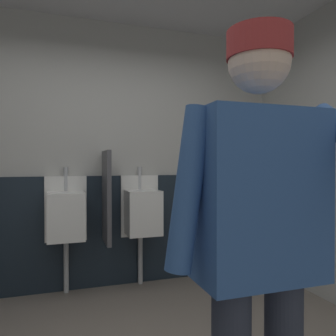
% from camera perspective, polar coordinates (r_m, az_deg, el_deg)
% --- Properties ---
extents(wall_back, '(4.52, 0.12, 2.75)m').
position_cam_1_polar(wall_back, '(3.51, -12.01, 2.44)').
color(wall_back, '#B2B2AD').
rests_on(wall_back, ground_plane).
extents(wainscot_band_back, '(3.92, 0.03, 1.15)m').
position_cam_1_polar(wainscot_band_back, '(3.50, -11.83, -10.77)').
color(wainscot_band_back, '#19232D').
rests_on(wainscot_band_back, ground_plane).
extents(urinal_left, '(0.40, 0.34, 1.24)m').
position_cam_1_polar(urinal_left, '(3.30, -17.39, -7.90)').
color(urinal_left, white).
rests_on(urinal_left, ground_plane).
extents(urinal_middle, '(0.40, 0.34, 1.24)m').
position_cam_1_polar(urinal_middle, '(3.40, -4.53, -7.62)').
color(urinal_middle, white).
rests_on(urinal_middle, ground_plane).
extents(privacy_divider_panel, '(0.04, 0.40, 0.90)m').
position_cam_1_polar(privacy_divider_panel, '(3.24, -10.71, -4.96)').
color(privacy_divider_panel, '#4C4C51').
extents(person, '(0.67, 0.60, 1.75)m').
position_cam_1_polar(person, '(1.23, 15.77, -10.35)').
color(person, '#2D3342').
rests_on(person, ground_plane).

